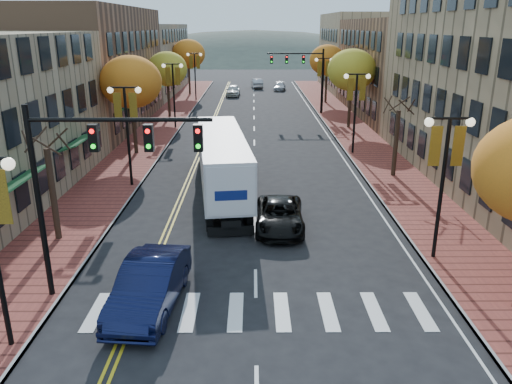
{
  "coord_description": "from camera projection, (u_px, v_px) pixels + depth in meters",
  "views": [
    {
      "loc": [
        -0.08,
        -13.02,
        9.41
      ],
      "look_at": [
        0.04,
        8.44,
        2.2
      ],
      "focal_mm": 35.0,
      "sensor_mm": 36.0,
      "label": 1
    }
  ],
  "objects": [
    {
      "name": "traffic_mast_far",
      "position": [
        305.0,
        69.0,
        53.6
      ],
      "size": [
        6.1,
        0.34,
        7.0
      ],
      "color": "black",
      "rests_on": "ground"
    },
    {
      "name": "tree_left_d",
      "position": [
        188.0,
        54.0,
        68.48
      ],
      "size": [
        4.61,
        4.61,
        7.42
      ],
      "color": "#382619",
      "rests_on": "sidewalk_left"
    },
    {
      "name": "car_far_white",
      "position": [
        233.0,
        90.0,
        69.01
      ],
      "size": [
        1.92,
        4.57,
        1.55
      ],
      "primitive_type": "imported",
      "rotation": [
        0.0,
        0.0,
        -0.02
      ],
      "color": "silver",
      "rests_on": "ground"
    },
    {
      "name": "tree_right_c",
      "position": [
        352.0,
        70.0,
        45.88
      ],
      "size": [
        4.48,
        4.48,
        7.21
      ],
      "color": "#382619",
      "rests_on": "sidewalk_right"
    },
    {
      "name": "tree_left_c",
      "position": [
        167.0,
        69.0,
        51.59
      ],
      "size": [
        4.16,
        4.16,
        6.69
      ],
      "color": "#382619",
      "rests_on": "sidewalk_left"
    },
    {
      "name": "tree_right_b",
      "position": [
        396.0,
        143.0,
        31.73
      ],
      "size": [
        0.28,
        0.28,
        4.2
      ],
      "color": "#382619",
      "rests_on": "sidewalk_right"
    },
    {
      "name": "semi_truck",
      "position": [
        221.0,
        157.0,
        28.96
      ],
      "size": [
        4.12,
        14.78,
        3.65
      ],
      "rotation": [
        0.0,
        0.0,
        0.12
      ],
      "color": "black",
      "rests_on": "ground"
    },
    {
      "name": "black_suv",
      "position": [
        280.0,
        215.0,
        24.07
      ],
      "size": [
        2.43,
        4.98,
        1.36
      ],
      "primitive_type": "imported",
      "rotation": [
        0.0,
        0.0,
        -0.04
      ],
      "color": "black",
      "rests_on": "ground"
    },
    {
      "name": "building_left_mid",
      "position": [
        76.0,
        68.0,
        47.62
      ],
      "size": [
        12.0,
        24.0,
        11.0
      ],
      "primitive_type": "cube",
      "color": "brown",
      "rests_on": "ground"
    },
    {
      "name": "lamp_left_c",
      "position": [
        173.0,
        83.0,
        46.16
      ],
      "size": [
        1.96,
        0.36,
        6.05
      ],
      "color": "black",
      "rests_on": "ground"
    },
    {
      "name": "traffic_mast_near",
      "position": [
        91.0,
        167.0,
        16.58
      ],
      "size": [
        6.1,
        0.35,
        7.0
      ],
      "color": "black",
      "rests_on": "ground"
    },
    {
      "name": "sidewalk_right",
      "position": [
        351.0,
        131.0,
        46.17
      ],
      "size": [
        4.0,
        85.0,
        0.15
      ],
      "primitive_type": "cube",
      "color": "brown",
      "rests_on": "ground"
    },
    {
      "name": "car_far_silver",
      "position": [
        280.0,
        86.0,
        75.04
      ],
      "size": [
        2.07,
        4.16,
        1.16
      ],
      "primitive_type": "imported",
      "rotation": [
        0.0,
        0.0,
        -0.11
      ],
      "color": "#ABAAB2",
      "rests_on": "ground"
    },
    {
      "name": "tree_left_a",
      "position": [
        53.0,
        194.0,
        22.16
      ],
      "size": [
        0.28,
        0.28,
        4.2
      ],
      "color": "#382619",
      "rests_on": "sidewalk_left"
    },
    {
      "name": "lamp_right_c",
      "position": [
        323.0,
        75.0,
        53.82
      ],
      "size": [
        1.96,
        0.36,
        6.05
      ],
      "color": "black",
      "rests_on": "ground"
    },
    {
      "name": "tree_left_b",
      "position": [
        131.0,
        82.0,
        36.3
      ],
      "size": [
        4.48,
        4.48,
        7.21
      ],
      "color": "#382619",
      "rests_on": "sidewalk_left"
    },
    {
      "name": "lamp_right_a",
      "position": [
        445.0,
        161.0,
        19.69
      ],
      "size": [
        1.96,
        0.36,
        6.05
      ],
      "color": "black",
      "rests_on": "ground"
    },
    {
      "name": "building_left_far",
      "position": [
        135.0,
        59.0,
        71.56
      ],
      "size": [
        12.0,
        26.0,
        9.5
      ],
      "primitive_type": "cube",
      "color": "#9E8966",
      "rests_on": "ground"
    },
    {
      "name": "building_right_mid",
      "position": [
        426.0,
        68.0,
        53.65
      ],
      "size": [
        15.0,
        24.0,
        10.0
      ],
      "primitive_type": "cube",
      "color": "brown",
      "rests_on": "ground"
    },
    {
      "name": "lamp_left_d",
      "position": [
        195.0,
        67.0,
        63.22
      ],
      "size": [
        1.96,
        0.36,
        6.05
      ],
      "color": "black",
      "rests_on": "ground"
    },
    {
      "name": "building_right_far",
      "position": [
        378.0,
        52.0,
        74.34
      ],
      "size": [
        15.0,
        20.0,
        11.0
      ],
      "primitive_type": "cube",
      "color": "#9E8966",
      "rests_on": "ground"
    },
    {
      "name": "lamp_left_b",
      "position": [
        126.0,
        117.0,
        29.1
      ],
      "size": [
        1.96,
        0.36,
        6.05
      ],
      "color": "black",
      "rests_on": "ground"
    },
    {
      "name": "car_far_oncoming",
      "position": [
        257.0,
        83.0,
        77.7
      ],
      "size": [
        1.95,
        4.52,
        1.45
      ],
      "primitive_type": "imported",
      "rotation": [
        0.0,
        0.0,
        3.24
      ],
      "color": "#A5A5AC",
      "rests_on": "ground"
    },
    {
      "name": "ground",
      "position": [
        256.0,
        347.0,
        15.34
      ],
      "size": [
        200.0,
        200.0,
        0.0
      ],
      "primitive_type": "plane",
      "color": "black",
      "rests_on": "ground"
    },
    {
      "name": "tree_right_d",
      "position": [
        327.0,
        60.0,
        61.09
      ],
      "size": [
        4.35,
        4.35,
        7.0
      ],
      "color": "#382619",
      "rests_on": "sidewalk_right"
    },
    {
      "name": "navy_sedan",
      "position": [
        150.0,
        285.0,
        17.26
      ],
      "size": [
        2.29,
        5.38,
        1.73
      ],
      "primitive_type": "imported",
      "rotation": [
        0.0,
        0.0,
        -0.09
      ],
      "color": "black",
      "rests_on": "ground"
    },
    {
      "name": "sidewalk_left",
      "position": [
        157.0,
        131.0,
        46.07
      ],
      "size": [
        4.0,
        85.0,
        0.15
      ],
      "primitive_type": "cube",
      "color": "brown",
      "rests_on": "ground"
    },
    {
      "name": "lamp_right_b",
      "position": [
        356.0,
        98.0,
        36.76
      ],
      "size": [
        1.96,
        0.36,
        6.05
      ],
      "color": "black",
      "rests_on": "ground"
    }
  ]
}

